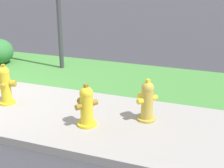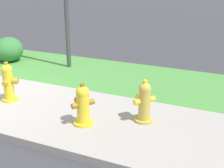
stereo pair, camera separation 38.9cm
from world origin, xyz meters
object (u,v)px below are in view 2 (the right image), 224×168
(fire_hydrant_across_street, at_px, (83,105))
(shrub_bush_mid_verge, at_px, (9,49))
(fire_hydrant_by_grass_verge, at_px, (144,102))
(fire_hydrant_near_corner, at_px, (9,83))

(fire_hydrant_across_street, xyz_separation_m, shrub_bush_mid_verge, (-3.60, 2.37, -0.01))
(fire_hydrant_across_street, relative_size, shrub_bush_mid_verge, 0.92)
(fire_hydrant_across_street, height_order, fire_hydrant_by_grass_verge, fire_hydrant_by_grass_verge)
(fire_hydrant_across_street, distance_m, fire_hydrant_by_grass_verge, 0.98)
(fire_hydrant_across_street, relative_size, fire_hydrant_near_corner, 0.92)
(fire_hydrant_near_corner, distance_m, shrub_bush_mid_verge, 2.81)
(fire_hydrant_across_street, distance_m, shrub_bush_mid_verge, 4.31)
(fire_hydrant_by_grass_verge, xyz_separation_m, fire_hydrant_near_corner, (-2.58, -0.23, 0.02))
(fire_hydrant_across_street, distance_m, fire_hydrant_near_corner, 1.75)
(fire_hydrant_by_grass_verge, xyz_separation_m, shrub_bush_mid_verge, (-4.45, 1.88, -0.02))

